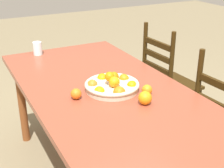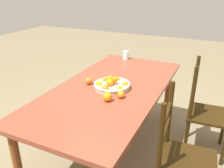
% 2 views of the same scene
% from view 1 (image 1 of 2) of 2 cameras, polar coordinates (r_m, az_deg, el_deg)
% --- Properties ---
extents(dining_table, '(1.91, 0.92, 0.76)m').
position_cam_1_polar(dining_table, '(1.99, -0.94, -2.97)').
color(dining_table, brown).
rests_on(dining_table, ground).
extents(chair_by_cabinet, '(0.43, 0.43, 0.98)m').
position_cam_1_polar(chair_by_cabinet, '(2.85, 9.87, 0.12)').
color(chair_by_cabinet, black).
rests_on(chair_by_cabinet, ground).
extents(fruit_bowl, '(0.34, 0.34, 0.12)m').
position_cam_1_polar(fruit_bowl, '(1.93, -0.00, -0.24)').
color(fruit_bowl, beige).
rests_on(fruit_bowl, dining_table).
extents(orange_loose_0, '(0.06, 0.06, 0.06)m').
position_cam_1_polar(orange_loose_0, '(1.89, 6.29, -1.03)').
color(orange_loose_0, orange).
rests_on(orange_loose_0, dining_table).
extents(orange_loose_1, '(0.06, 0.06, 0.06)m').
position_cam_1_polar(orange_loose_1, '(1.84, -6.46, -1.77)').
color(orange_loose_1, orange).
rests_on(orange_loose_1, dining_table).
extents(orange_loose_2, '(0.08, 0.08, 0.08)m').
position_cam_1_polar(orange_loose_2, '(1.78, 5.94, -2.49)').
color(orange_loose_2, orange).
rests_on(orange_loose_2, dining_table).
extents(drinking_glass, '(0.07, 0.07, 0.10)m').
position_cam_1_polar(drinking_glass, '(2.63, -13.19, 6.24)').
color(drinking_glass, silver).
rests_on(drinking_glass, dining_table).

